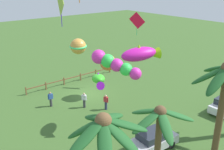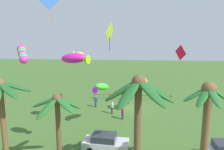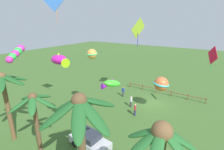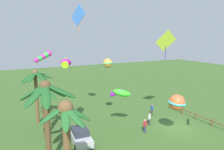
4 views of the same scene
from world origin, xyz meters
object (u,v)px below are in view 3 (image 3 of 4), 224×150
Objects in this scene: palm_tree_3 at (34,108)px; kite_tube_7 at (16,53)px; kite_diamond_2 at (138,29)px; spectator_0 at (123,92)px; palm_tree_0 at (81,120)px; parked_car_0 at (90,140)px; kite_ball_5 at (92,54)px; kite_fish_6 at (111,84)px; spectator_2 at (135,110)px; kite_diamond_0 at (213,56)px; kite_fish_3 at (60,60)px; spectator_1 at (131,101)px; kite_ball_4 at (161,84)px; palm_tree_2 at (4,89)px.

palm_tree_3 is 2.71× the size of kite_tube_7.
spectator_0 is at bearing 6.10° from kite_diamond_2.
parked_car_0 is (2.62, -3.57, -4.93)m from palm_tree_0.
kite_diamond_2 is 7.65m from kite_ball_5.
kite_ball_5 reaches higher than kite_fish_6.
kite_tube_7 is (4.54, 7.58, 4.20)m from kite_fish_6.
spectator_2 is (1.50, -10.83, -4.87)m from palm_tree_0.
kite_diamond_2 is 8.54m from kite_fish_6.
parked_car_0 is 14.92m from kite_diamond_0.
spectator_2 is 11.24m from kite_fish_3.
parked_car_0 is 9.90m from kite_tube_7.
kite_fish_6 is at bearing -67.20° from palm_tree_0.
palm_tree_3 reaches higher than spectator_1.
kite_ball_5 is at bearing 36.94° from kite_ball_4.
spectator_1 is at bearing -115.44° from kite_tube_7.
kite_fish_6 is at bearing 28.78° from kite_diamond_0.
parked_car_0 is 7.70m from kite_fish_3.
kite_diamond_0 is at bearing 172.86° from kite_diamond_2.
kite_fish_6 is (9.23, 5.07, -3.38)m from kite_diamond_0.
palm_tree_2 reaches higher than parked_car_0.
palm_tree_0 is 3.43× the size of kite_tube_7.
kite_diamond_0 is (-8.43, -1.41, 6.92)m from spectator_1.
kite_fish_6 is (-1.71, 5.99, 3.55)m from spectator_0.
kite_fish_6 is (4.44, 4.39, 0.51)m from kite_ball_4.
palm_tree_3 reaches higher than parked_car_0.
palm_tree_2 is 10.38m from kite_fish_6.
kite_ball_5 is at bearing 54.93° from spectator_1.
palm_tree_2 is at bearing 61.24° from spectator_1.
kite_fish_6 reaches higher than kite_ball_4.
palm_tree_0 is at bearing 173.65° from palm_tree_3.
kite_fish_3 is at bearing -31.10° from palm_tree_0.
kite_diamond_2 is at bearing -98.39° from palm_tree_3.
spectator_1 reaches higher than parked_car_0.
kite_ball_4 is at bearing -118.45° from kite_fish_3.
kite_ball_5 is (4.41, 2.52, 6.83)m from spectator_2.
palm_tree_0 reaches higher than palm_tree_2.
kite_tube_7 is (3.38, 1.64, 0.48)m from kite_fish_3.
palm_tree_0 reaches higher than palm_tree_3.
spectator_2 is 14.02m from kite_tube_7.
kite_diamond_2 reaches higher than spectator_0.
spectator_1 is (-2.70, -11.93, -3.65)m from palm_tree_3.
spectator_0 is at bearing -106.01° from palm_tree_2.
kite_diamond_2 is at bearing -112.57° from palm_tree_2.
kite_fish_6 is at bearing 87.77° from kite_diamond_2.
palm_tree_3 is 1.45× the size of parked_car_0.
kite_fish_6 is at bearing 44.67° from kite_ball_4.
kite_fish_3 is at bearing 100.74° from kite_ball_5.
spectator_0 is 0.74× the size of kite_tube_7.
kite_fish_6 reaches higher than spectator_0.
kite_diamond_2 reaches higher than palm_tree_3.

